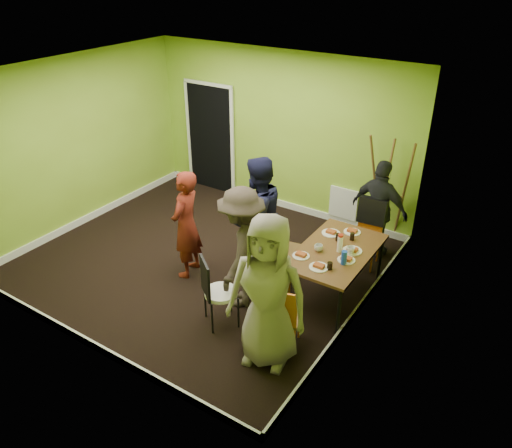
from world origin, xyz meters
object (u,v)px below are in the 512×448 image
at_px(thermos, 340,244).
at_px(person_left_near, 242,248).
at_px(orange_bottle, 341,242).
at_px(chair_left_far, 275,242).
at_px(chair_bentwood, 215,289).
at_px(person_left_far, 257,218).
at_px(person_back_end, 379,210).
at_px(person_front_end, 268,292).
at_px(chair_back_end, 371,218).
at_px(person_standing, 186,225).
at_px(chair_front_end, 283,315).
at_px(dining_table, 336,253).
at_px(chair_left_near, 266,262).
at_px(blue_bottle, 344,258).
at_px(easel, 388,193).

xyz_separation_m(thermos, person_left_near, (-1.03, -0.74, -0.02)).
distance_m(orange_bottle, person_left_near, 1.31).
relative_size(chair_left_far, chair_bentwood, 1.12).
distance_m(person_left_far, person_back_end, 1.89).
height_order(thermos, person_front_end, person_front_end).
xyz_separation_m(chair_left_far, chair_back_end, (0.92, 1.21, 0.10)).
bearing_deg(person_standing, chair_front_end, 59.75).
bearing_deg(chair_front_end, dining_table, 68.97).
distance_m(person_standing, person_left_near, 1.05).
distance_m(person_left_far, person_front_end, 1.80).
xyz_separation_m(chair_back_end, thermos, (0.02, -1.17, 0.15)).
height_order(dining_table, chair_left_near, chair_left_near).
height_order(dining_table, blue_bottle, blue_bottle).
distance_m(chair_left_near, easel, 2.43).
xyz_separation_m(chair_back_end, person_left_far, (-1.23, -1.19, 0.18)).
bearing_deg(person_back_end, chair_left_far, 64.83).
distance_m(chair_left_far, blue_bottle, 1.16).
relative_size(chair_front_end, person_left_far, 0.49).
height_order(chair_bentwood, thermos, thermos).
xyz_separation_m(chair_left_near, person_left_near, (-0.22, -0.25, 0.26)).
height_order(person_standing, person_left_far, person_left_far).
xyz_separation_m(dining_table, person_left_far, (-1.21, -0.03, 0.19)).
bearing_deg(person_back_end, person_standing, 52.66).
relative_size(chair_bentwood, blue_bottle, 5.23).
bearing_deg(chair_front_end, easel, 69.99).
xyz_separation_m(easel, person_left_far, (-1.24, -1.80, 0.01)).
bearing_deg(thermos, chair_left_far, -177.78).
bearing_deg(person_left_far, chair_bentwood, 20.33).
distance_m(chair_bentwood, easel, 3.26).
relative_size(dining_table, chair_back_end, 1.50).
relative_size(chair_left_near, thermos, 4.64).
distance_m(chair_left_near, thermos, 0.99).
bearing_deg(chair_bentwood, person_front_end, 26.56).
bearing_deg(easel, person_front_end, -93.05).
bearing_deg(chair_bentwood, person_back_end, 105.87).
xyz_separation_m(chair_back_end, person_back_end, (0.05, 0.20, 0.07)).
xyz_separation_m(chair_left_far, chair_left_near, (0.14, -0.45, -0.03)).
xyz_separation_m(chair_left_far, easel, (0.93, 1.82, 0.28)).
xyz_separation_m(person_standing, person_front_end, (1.88, -0.86, 0.13)).
xyz_separation_m(chair_front_end, easel, (0.10, 3.02, 0.39)).
height_order(chair_bentwood, person_left_far, person_left_far).
bearing_deg(blue_bottle, chair_left_far, 169.45).
distance_m(dining_table, easel, 1.78).
relative_size(chair_left_near, blue_bottle, 5.55).
bearing_deg(chair_left_far, person_left_far, -102.32).
height_order(chair_left_far, blue_bottle, chair_left_far).
distance_m(blue_bottle, person_left_far, 1.44).
bearing_deg(thermos, person_back_end, 89.09).
bearing_deg(person_front_end, chair_front_end, 59.54).
distance_m(blue_bottle, person_back_end, 1.62).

